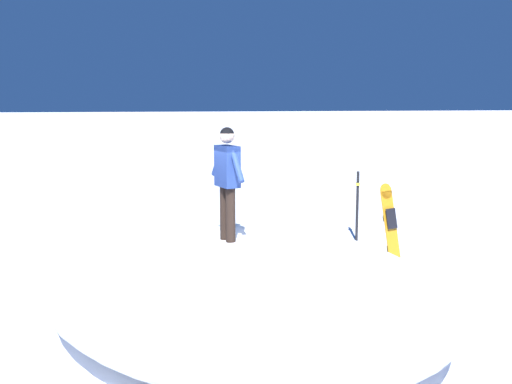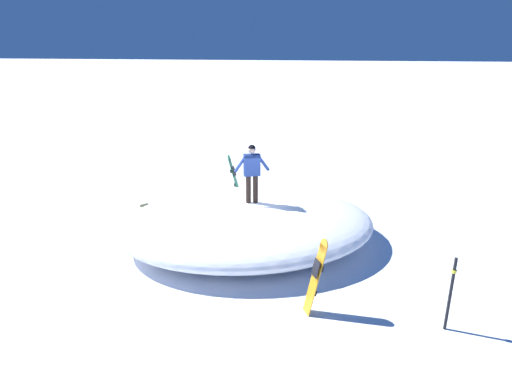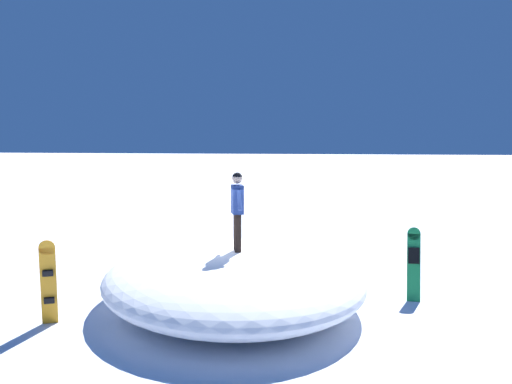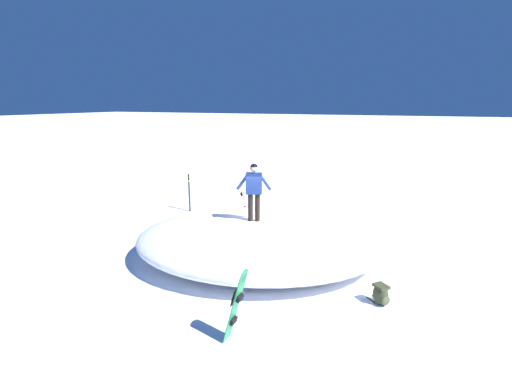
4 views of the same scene
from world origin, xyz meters
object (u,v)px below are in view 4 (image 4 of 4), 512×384
at_px(snowboard_secondary_upright, 243,199).
at_px(trail_marker_pole, 189,192).
at_px(snowboard_primary_upright, 236,305).
at_px(backpack_near, 381,294).
at_px(snowboarder_standing, 254,187).

height_order(snowboard_secondary_upright, trail_marker_pole, snowboard_secondary_upright).
distance_m(snowboard_secondary_upright, trail_marker_pole, 2.62).
xyz_separation_m(snowboard_primary_upright, snowboard_secondary_upright, (-6.94, -3.12, 0.06)).
height_order(backpack_near, trail_marker_pole, trail_marker_pole).
bearing_deg(snowboard_primary_upright, backpack_near, 137.07).
bearing_deg(snowboard_primary_upright, trail_marker_pole, -141.35).
distance_m(snowboarder_standing, backpack_near, 4.28).
height_order(snowboard_secondary_upright, backpack_near, snowboard_secondary_upright).
bearing_deg(snowboarder_standing, backpack_near, 72.75).
distance_m(snowboarder_standing, snowboard_secondary_upright, 3.95).
bearing_deg(trail_marker_pole, snowboard_primary_upright, 38.65).
distance_m(snowboard_primary_upright, trail_marker_pole, 9.18).
distance_m(snowboarder_standing, snowboard_primary_upright, 4.14).
relative_size(snowboard_secondary_upright, trail_marker_pole, 1.05).
bearing_deg(backpack_near, snowboard_secondary_upright, -128.40).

